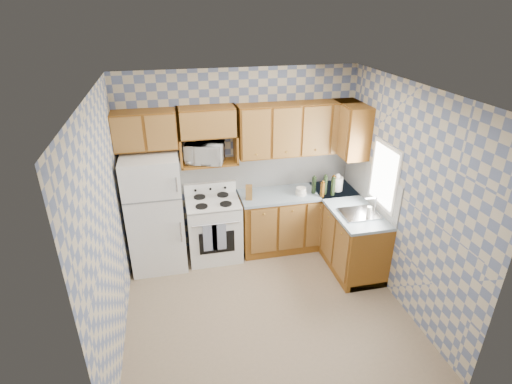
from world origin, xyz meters
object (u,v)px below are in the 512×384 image
(electric_kettle, at_px, (337,184))
(refrigerator, at_px, (155,212))
(stove_body, at_px, (214,229))
(microwave, at_px, (205,153))

(electric_kettle, bearing_deg, refrigerator, 179.49)
(stove_body, xyz_separation_m, electric_kettle, (1.87, -0.05, 0.57))
(refrigerator, height_order, microwave, microwave)
(refrigerator, xyz_separation_m, electric_kettle, (2.68, -0.02, 0.18))
(microwave, bearing_deg, stove_body, -55.05)
(refrigerator, relative_size, microwave, 3.27)
(refrigerator, height_order, electric_kettle, refrigerator)
(refrigerator, bearing_deg, microwave, 14.54)
(refrigerator, bearing_deg, stove_body, 1.78)
(refrigerator, relative_size, stove_body, 1.87)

